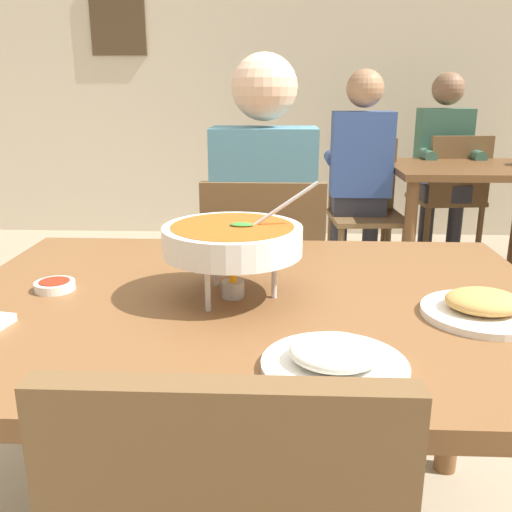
{
  "coord_description": "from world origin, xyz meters",
  "views": [
    {
      "loc": [
        0.06,
        -1.15,
        1.19
      ],
      "look_at": [
        0.0,
        0.15,
        0.8
      ],
      "focal_mm": 39.14,
      "sensor_mm": 36.0,
      "label": 1
    }
  ],
  "objects_px": {
    "dining_table_far": "(473,188)",
    "patron_bg_middle": "(443,156)",
    "sauce_dish": "(55,285)",
    "chair_diner_main": "(264,284)",
    "curry_bowl": "(232,241)",
    "appetizer_plate": "(483,307)",
    "rice_plate": "(335,359)",
    "diner_main": "(264,219)",
    "dining_table_main": "(253,338)",
    "chair_bg_middle": "(451,192)",
    "chair_bg_left": "(364,203)",
    "patron_bg_left": "(360,166)"
  },
  "relations": [
    {
      "from": "appetizer_plate",
      "to": "chair_bg_middle",
      "type": "distance_m",
      "value": 2.97
    },
    {
      "from": "dining_table_main",
      "to": "chair_bg_middle",
      "type": "bearing_deg",
      "value": 65.7
    },
    {
      "from": "diner_main",
      "to": "dining_table_far",
      "type": "relative_size",
      "value": 1.31
    },
    {
      "from": "diner_main",
      "to": "patron_bg_left",
      "type": "bearing_deg",
      "value": 70.09
    },
    {
      "from": "patron_bg_left",
      "to": "curry_bowl",
      "type": "bearing_deg",
      "value": -104.24
    },
    {
      "from": "rice_plate",
      "to": "chair_bg_middle",
      "type": "xyz_separation_m",
      "value": [
        1.1,
        3.1,
        -0.26
      ]
    },
    {
      "from": "dining_table_main",
      "to": "curry_bowl",
      "type": "xyz_separation_m",
      "value": [
        -0.04,
        -0.0,
        0.23
      ]
    },
    {
      "from": "rice_plate",
      "to": "sauce_dish",
      "type": "bearing_deg",
      "value": 149.5
    },
    {
      "from": "dining_table_far",
      "to": "chair_diner_main",
      "type": "bearing_deg",
      "value": -129.18
    },
    {
      "from": "patron_bg_middle",
      "to": "dining_table_far",
      "type": "bearing_deg",
      "value": -86.21
    },
    {
      "from": "dining_table_main",
      "to": "curry_bowl",
      "type": "height_order",
      "value": "curry_bowl"
    },
    {
      "from": "chair_bg_left",
      "to": "curry_bowl",
      "type": "bearing_deg",
      "value": -105.09
    },
    {
      "from": "dining_table_main",
      "to": "chair_diner_main",
      "type": "height_order",
      "value": "chair_diner_main"
    },
    {
      "from": "rice_plate",
      "to": "chair_bg_left",
      "type": "bearing_deg",
      "value": 80.66
    },
    {
      "from": "dining_table_far",
      "to": "patron_bg_left",
      "type": "bearing_deg",
      "value": 178.18
    },
    {
      "from": "rice_plate",
      "to": "appetizer_plate",
      "type": "distance_m",
      "value": 0.4
    },
    {
      "from": "chair_diner_main",
      "to": "curry_bowl",
      "type": "distance_m",
      "value": 0.86
    },
    {
      "from": "rice_plate",
      "to": "patron_bg_middle",
      "type": "xyz_separation_m",
      "value": [
        1.04,
        3.17,
        -0.03
      ]
    },
    {
      "from": "chair_bg_left",
      "to": "patron_bg_left",
      "type": "distance_m",
      "value": 0.24
    },
    {
      "from": "chair_bg_middle",
      "to": "chair_bg_left",
      "type": "bearing_deg",
      "value": -146.64
    },
    {
      "from": "dining_table_main",
      "to": "diner_main",
      "type": "xyz_separation_m",
      "value": [
        0.0,
        0.81,
        0.09
      ]
    },
    {
      "from": "chair_diner_main",
      "to": "rice_plate",
      "type": "distance_m",
      "value": 1.14
    },
    {
      "from": "dining_table_main",
      "to": "sauce_dish",
      "type": "distance_m",
      "value": 0.47
    },
    {
      "from": "appetizer_plate",
      "to": "dining_table_far",
      "type": "distance_m",
      "value": 2.5
    },
    {
      "from": "diner_main",
      "to": "patron_bg_middle",
      "type": "relative_size",
      "value": 1.0
    },
    {
      "from": "dining_table_far",
      "to": "patron_bg_middle",
      "type": "relative_size",
      "value": 0.76
    },
    {
      "from": "appetizer_plate",
      "to": "patron_bg_middle",
      "type": "bearing_deg",
      "value": 76.03
    },
    {
      "from": "curry_bowl",
      "to": "dining_table_main",
      "type": "bearing_deg",
      "value": 5.77
    },
    {
      "from": "appetizer_plate",
      "to": "patron_bg_left",
      "type": "distance_m",
      "value": 2.4
    },
    {
      "from": "diner_main",
      "to": "chair_diner_main",
      "type": "bearing_deg",
      "value": -90.0
    },
    {
      "from": "curry_bowl",
      "to": "rice_plate",
      "type": "relative_size",
      "value": 1.39
    },
    {
      "from": "dining_table_far",
      "to": "chair_bg_middle",
      "type": "bearing_deg",
      "value": 87.68
    },
    {
      "from": "dining_table_main",
      "to": "diner_main",
      "type": "distance_m",
      "value": 0.81
    },
    {
      "from": "diner_main",
      "to": "rice_plate",
      "type": "bearing_deg",
      "value": -82.54
    },
    {
      "from": "dining_table_main",
      "to": "patron_bg_left",
      "type": "distance_m",
      "value": 2.37
    },
    {
      "from": "curry_bowl",
      "to": "rice_plate",
      "type": "distance_m",
      "value": 0.39
    },
    {
      "from": "rice_plate",
      "to": "chair_bg_middle",
      "type": "bearing_deg",
      "value": 70.43
    },
    {
      "from": "rice_plate",
      "to": "dining_table_far",
      "type": "distance_m",
      "value": 2.83
    },
    {
      "from": "appetizer_plate",
      "to": "patron_bg_middle",
      "type": "distance_m",
      "value": 3.02
    },
    {
      "from": "chair_bg_left",
      "to": "patron_bg_left",
      "type": "xyz_separation_m",
      "value": [
        -0.04,
        -0.02,
        0.24
      ]
    },
    {
      "from": "chair_bg_middle",
      "to": "sauce_dish",
      "type": "bearing_deg",
      "value": -121.84
    },
    {
      "from": "sauce_dish",
      "to": "dining_table_far",
      "type": "height_order",
      "value": "sauce_dish"
    },
    {
      "from": "appetizer_plate",
      "to": "chair_bg_middle",
      "type": "bearing_deg",
      "value": 74.65
    },
    {
      "from": "sauce_dish",
      "to": "patron_bg_middle",
      "type": "bearing_deg",
      "value": 59.64
    },
    {
      "from": "chair_diner_main",
      "to": "dining_table_far",
      "type": "relative_size",
      "value": 0.9
    },
    {
      "from": "sauce_dish",
      "to": "patron_bg_left",
      "type": "bearing_deg",
      "value": 66.41
    },
    {
      "from": "diner_main",
      "to": "appetizer_plate",
      "type": "xyz_separation_m",
      "value": [
        0.47,
        -0.9,
        0.03
      ]
    },
    {
      "from": "appetizer_plate",
      "to": "patron_bg_middle",
      "type": "xyz_separation_m",
      "value": [
        0.73,
        2.93,
        -0.03
      ]
    },
    {
      "from": "patron_bg_middle",
      "to": "appetizer_plate",
      "type": "bearing_deg",
      "value": -103.97
    },
    {
      "from": "chair_diner_main",
      "to": "sauce_dish",
      "type": "xyz_separation_m",
      "value": [
        -0.45,
        -0.75,
        0.25
      ]
    }
  ]
}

